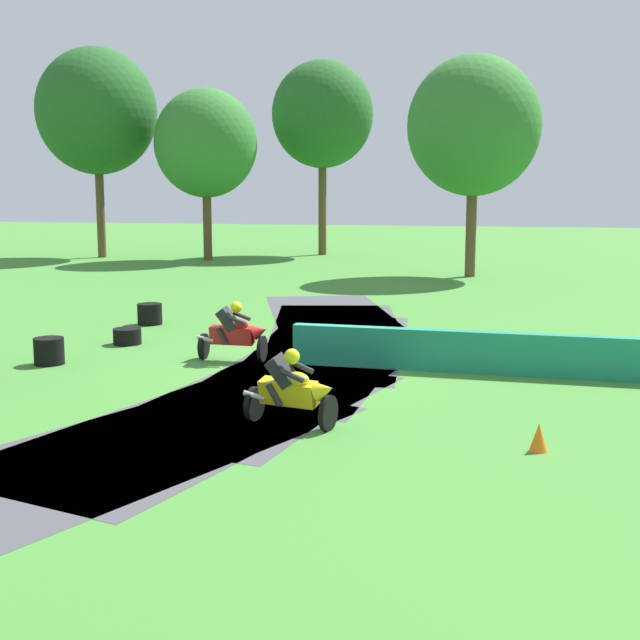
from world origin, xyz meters
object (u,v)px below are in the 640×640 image
(tire_stack_mid_b, at_px, (127,336))
(traffic_cone, at_px, (539,437))
(motorcycle_lead_yellow, at_px, (292,389))
(tire_stack_far, at_px, (150,314))
(tire_stack_mid_a, at_px, (49,351))
(motorcycle_chase_red, at_px, (235,332))

(tire_stack_mid_b, xyz_separation_m, traffic_cone, (9.68, -7.07, 0.02))
(motorcycle_lead_yellow, relative_size, tire_stack_far, 2.43)
(tire_stack_far, bearing_deg, motorcycle_lead_yellow, -56.36)
(tire_stack_far, xyz_separation_m, traffic_cone, (10.27, -10.05, -0.08))
(tire_stack_far, relative_size, traffic_cone, 1.59)
(tire_stack_mid_a, bearing_deg, motorcycle_lead_yellow, -31.07)
(tire_stack_far, bearing_deg, tire_stack_mid_a, -91.59)
(motorcycle_lead_yellow, relative_size, motorcycle_chase_red, 1.01)
(tire_stack_far, bearing_deg, motorcycle_chase_red, -49.23)
(motorcycle_chase_red, bearing_deg, motorcycle_lead_yellow, -63.86)
(motorcycle_chase_red, xyz_separation_m, tire_stack_far, (-3.84, 4.45, -0.36))
(motorcycle_chase_red, relative_size, tire_stack_mid_b, 2.41)
(tire_stack_mid_a, relative_size, tire_stack_far, 0.96)
(tire_stack_mid_b, height_order, traffic_cone, traffic_cone)
(motorcycle_lead_yellow, relative_size, tire_stack_mid_b, 2.42)
(motorcycle_lead_yellow, distance_m, tire_stack_far, 11.38)
(motorcycle_chase_red, height_order, tire_stack_mid_b, motorcycle_chase_red)
(traffic_cone, bearing_deg, tire_stack_far, 135.63)
(tire_stack_mid_b, bearing_deg, tire_stack_far, 101.16)
(tire_stack_mid_a, distance_m, tire_stack_far, 5.58)
(tire_stack_mid_b, relative_size, tire_stack_far, 1.01)
(motorcycle_lead_yellow, height_order, tire_stack_far, motorcycle_lead_yellow)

